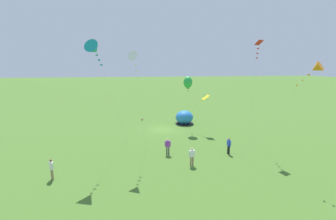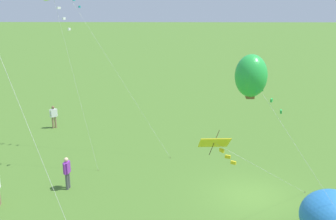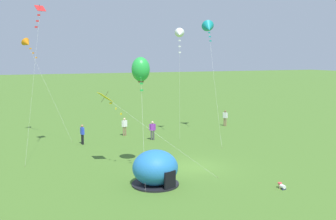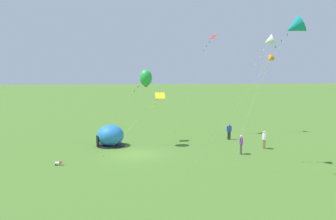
{
  "view_description": "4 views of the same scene",
  "coord_description": "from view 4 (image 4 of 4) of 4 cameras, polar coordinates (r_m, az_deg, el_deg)",
  "views": [
    {
      "loc": [
        3.77,
        30.61,
        8.95
      ],
      "look_at": [
        -0.37,
        2.32,
        3.24
      ],
      "focal_mm": 24.0,
      "sensor_mm": 36.0,
      "label": 1
    },
    {
      "loc": [
        -17.66,
        3.87,
        9.46
      ],
      "look_at": [
        2.2,
        4.2,
        3.82
      ],
      "focal_mm": 42.0,
      "sensor_mm": 36.0,
      "label": 2
    },
    {
      "loc": [
        -11.72,
        -23.44,
        7.56
      ],
      "look_at": [
        0.24,
        4.69,
        3.36
      ],
      "focal_mm": 42.0,
      "sensor_mm": 36.0,
      "label": 3
    },
    {
      "loc": [
        28.47,
        0.4,
        7.42
      ],
      "look_at": [
        1.83,
        2.72,
        4.17
      ],
      "focal_mm": 35.0,
      "sensor_mm": 36.0,
      "label": 4
    }
  ],
  "objects": [
    {
      "name": "ground_plane",
      "position": [
        29.43,
        -5.65,
        -7.72
      ],
      "size": [
        300.0,
        300.0,
        0.0
      ],
      "primitive_type": "plane",
      "color": "#477028"
    },
    {
      "name": "popup_tent",
      "position": [
        32.87,
        -9.99,
        -4.46
      ],
      "size": [
        2.81,
        2.81,
        2.1
      ],
      "color": "#2672BF",
      "rests_on": "ground"
    },
    {
      "name": "toddler_crawling",
      "position": [
        27.45,
        -18.53,
        -8.74
      ],
      "size": [
        0.27,
        0.55,
        0.32
      ],
      "color": "white",
      "rests_on": "ground"
    },
    {
      "name": "person_center_field",
      "position": [
        32.47,
        16.42,
        -4.84
      ],
      "size": [
        0.58,
        0.3,
        1.72
      ],
      "color": "#8C7251",
      "rests_on": "ground"
    },
    {
      "name": "person_watching_sky",
      "position": [
        35.91,
        10.6,
        -3.56
      ],
      "size": [
        0.31,
        0.58,
        1.72
      ],
      "color": "black",
      "rests_on": "ground"
    },
    {
      "name": "person_with_toddler",
      "position": [
        29.89,
        12.6,
        -5.72
      ],
      "size": [
        0.58,
        0.3,
        1.72
      ],
      "color": "#4C4C51",
      "rests_on": "ground"
    },
    {
      "name": "kite_orange",
      "position": [
        40.8,
        17.3,
        8.45
      ],
      "size": [
        3.73,
        5.12,
        9.26
      ],
      "color": "silver",
      "rests_on": "ground"
    },
    {
      "name": "kite_yellow",
      "position": [
        33.81,
        -1.61,
        2.23
      ],
      "size": [
        6.23,
        5.84,
        5.21
      ],
      "color": "silver",
      "rests_on": "ground"
    },
    {
      "name": "kite_white",
      "position": [
        26.68,
        17.18,
        11.33
      ],
      "size": [
        1.53,
        2.76,
        10.18
      ],
      "color": "silver",
      "rests_on": "ground"
    },
    {
      "name": "kite_teal",
      "position": [
        23.92,
        21.16,
        13.32
      ],
      "size": [
        3.04,
        7.51,
        11.05
      ],
      "color": "silver",
      "rests_on": "ground"
    },
    {
      "name": "kite_red",
      "position": [
        38.27,
        7.41,
        11.72
      ],
      "size": [
        2.3,
        4.53,
        11.46
      ],
      "color": "silver",
      "rests_on": "ground"
    },
    {
      "name": "kite_green",
      "position": [
        31.75,
        -3.88,
        5.6
      ],
      "size": [
        1.97,
        5.14,
        7.51
      ],
      "color": "silver",
      "rests_on": "ground"
    }
  ]
}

